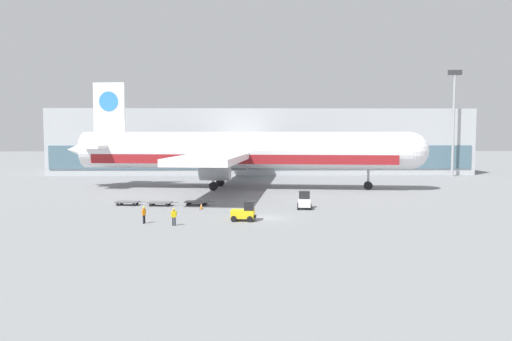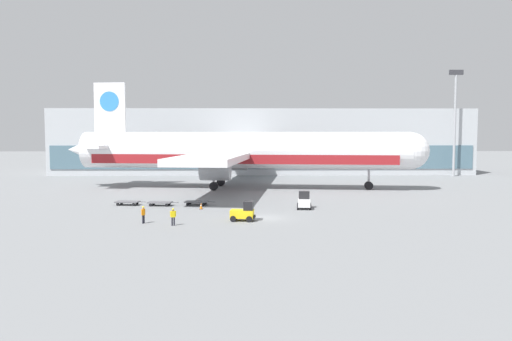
{
  "view_description": "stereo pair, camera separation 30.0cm",
  "coord_description": "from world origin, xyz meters",
  "px_view_note": "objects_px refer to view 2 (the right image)",
  "views": [
    {
      "loc": [
        -2.27,
        -51.1,
        8.68
      ],
      "look_at": [
        -0.76,
        12.72,
        4.0
      ],
      "focal_mm": 35.0,
      "sensor_mm": 36.0,
      "label": 1
    },
    {
      "loc": [
        -1.97,
        -51.11,
        8.68
      ],
      "look_at": [
        -0.76,
        12.72,
        4.0
      ],
      "focal_mm": 35.0,
      "sensor_mm": 36.0,
      "label": 2
    }
  ],
  "objects_px": {
    "baggage_dolly_second": "(160,203)",
    "traffic_cone_near": "(201,206)",
    "light_mast": "(455,115)",
    "airplane_main": "(238,152)",
    "baggage_dolly_lead": "(128,202)",
    "baggage_tug_mid": "(304,201)",
    "baggage_dolly_third": "(197,202)",
    "baggage_tug_foreground": "(244,212)",
    "ground_crew_near": "(173,215)",
    "ground_crew_far": "(143,213)"
  },
  "relations": [
    {
      "from": "airplane_main",
      "to": "traffic_cone_near",
      "type": "relative_size",
      "value": 77.42
    },
    {
      "from": "airplane_main",
      "to": "baggage_dolly_lead",
      "type": "bearing_deg",
      "value": -118.04
    },
    {
      "from": "light_mast",
      "to": "baggage_dolly_third",
      "type": "bearing_deg",
      "value": -139.98
    },
    {
      "from": "airplane_main",
      "to": "ground_crew_near",
      "type": "height_order",
      "value": "airplane_main"
    },
    {
      "from": "traffic_cone_near",
      "to": "baggage_tug_foreground",
      "type": "bearing_deg",
      "value": -57.6
    },
    {
      "from": "baggage_dolly_lead",
      "to": "ground_crew_near",
      "type": "relative_size",
      "value": 2.25
    },
    {
      "from": "baggage_tug_foreground",
      "to": "baggage_dolly_second",
      "type": "relative_size",
      "value": 0.69
    },
    {
      "from": "airplane_main",
      "to": "baggage_tug_mid",
      "type": "bearing_deg",
      "value": -62.87
    },
    {
      "from": "light_mast",
      "to": "baggage_tug_foreground",
      "type": "distance_m",
      "value": 68.46
    },
    {
      "from": "airplane_main",
      "to": "baggage_dolly_second",
      "type": "height_order",
      "value": "airplane_main"
    },
    {
      "from": "baggage_tug_mid",
      "to": "traffic_cone_near",
      "type": "height_order",
      "value": "baggage_tug_mid"
    },
    {
      "from": "baggage_dolly_lead",
      "to": "baggage_tug_foreground",
      "type": "bearing_deg",
      "value": -31.8
    },
    {
      "from": "baggage_dolly_lead",
      "to": "ground_crew_far",
      "type": "relative_size",
      "value": 2.23
    },
    {
      "from": "airplane_main",
      "to": "baggage_dolly_lead",
      "type": "relative_size",
      "value": 15.39
    },
    {
      "from": "baggage_tug_mid",
      "to": "traffic_cone_near",
      "type": "distance_m",
      "value": 11.98
    },
    {
      "from": "baggage_tug_mid",
      "to": "traffic_cone_near",
      "type": "relative_size",
      "value": 3.45
    },
    {
      "from": "light_mast",
      "to": "baggage_tug_foreground",
      "type": "relative_size",
      "value": 8.31
    },
    {
      "from": "baggage_dolly_third",
      "to": "ground_crew_far",
      "type": "distance_m",
      "value": 13.02
    },
    {
      "from": "baggage_tug_mid",
      "to": "baggage_dolly_second",
      "type": "xyz_separation_m",
      "value": [
        -17.19,
        2.67,
        -0.49
      ]
    },
    {
      "from": "baggage_dolly_third",
      "to": "traffic_cone_near",
      "type": "height_order",
      "value": "traffic_cone_near"
    },
    {
      "from": "baggage_dolly_lead",
      "to": "baggage_tug_mid",
      "type": "bearing_deg",
      "value": -2.24
    },
    {
      "from": "baggage_dolly_third",
      "to": "ground_crew_near",
      "type": "relative_size",
      "value": 2.25
    },
    {
      "from": "light_mast",
      "to": "baggage_dolly_third",
      "type": "relative_size",
      "value": 5.75
    },
    {
      "from": "baggage_dolly_second",
      "to": "traffic_cone_near",
      "type": "height_order",
      "value": "traffic_cone_near"
    },
    {
      "from": "baggage_dolly_second",
      "to": "ground_crew_near",
      "type": "xyz_separation_m",
      "value": [
        3.51,
        -13.15,
        0.59
      ]
    },
    {
      "from": "airplane_main",
      "to": "baggage_dolly_third",
      "type": "distance_m",
      "value": 20.22
    },
    {
      "from": "light_mast",
      "to": "ground_crew_far",
      "type": "xyz_separation_m",
      "value": [
        -52.65,
        -53.28,
        -11.66
      ]
    },
    {
      "from": "baggage_dolly_lead",
      "to": "light_mast",
      "type": "bearing_deg",
      "value": 42.03
    },
    {
      "from": "baggage_tug_foreground",
      "to": "ground_crew_near",
      "type": "relative_size",
      "value": 1.56
    },
    {
      "from": "light_mast",
      "to": "ground_crew_far",
      "type": "distance_m",
      "value": 75.81
    },
    {
      "from": "ground_crew_far",
      "to": "ground_crew_near",
      "type": "bearing_deg",
      "value": 88.59
    },
    {
      "from": "light_mast",
      "to": "airplane_main",
      "type": "height_order",
      "value": "light_mast"
    },
    {
      "from": "light_mast",
      "to": "airplane_main",
      "type": "xyz_separation_m",
      "value": [
        -43.95,
        -22.0,
        -6.8
      ]
    },
    {
      "from": "traffic_cone_near",
      "to": "light_mast",
      "type": "bearing_deg",
      "value": 42.7
    },
    {
      "from": "baggage_dolly_lead",
      "to": "ground_crew_near",
      "type": "height_order",
      "value": "ground_crew_near"
    },
    {
      "from": "traffic_cone_near",
      "to": "baggage_dolly_lead",
      "type": "bearing_deg",
      "value": 159.82
    },
    {
      "from": "light_mast",
      "to": "baggage_dolly_lead",
      "type": "height_order",
      "value": "light_mast"
    },
    {
      "from": "baggage_dolly_lead",
      "to": "traffic_cone_near",
      "type": "relative_size",
      "value": 5.03
    },
    {
      "from": "baggage_tug_foreground",
      "to": "baggage_tug_mid",
      "type": "distance_m",
      "value": 10.62
    },
    {
      "from": "baggage_tug_foreground",
      "to": "baggage_dolly_lead",
      "type": "distance_m",
      "value": 18.2
    },
    {
      "from": "baggage_dolly_second",
      "to": "traffic_cone_near",
      "type": "relative_size",
      "value": 5.03
    },
    {
      "from": "light_mast",
      "to": "traffic_cone_near",
      "type": "xyz_separation_m",
      "value": [
        -47.87,
        -44.18,
        -12.27
      ]
    },
    {
      "from": "light_mast",
      "to": "ground_crew_far",
      "type": "relative_size",
      "value": 12.83
    },
    {
      "from": "ground_crew_far",
      "to": "baggage_dolly_lead",
      "type": "bearing_deg",
      "value": -139.59
    },
    {
      "from": "ground_crew_near",
      "to": "traffic_cone_near",
      "type": "xyz_separation_m",
      "value": [
        1.7,
        10.34,
        -0.61
      ]
    },
    {
      "from": "baggage_tug_mid",
      "to": "ground_crew_far",
      "type": "bearing_deg",
      "value": 124.91
    },
    {
      "from": "ground_crew_near",
      "to": "traffic_cone_near",
      "type": "relative_size",
      "value": 2.24
    },
    {
      "from": "baggage_dolly_lead",
      "to": "baggage_dolly_third",
      "type": "height_order",
      "value": "same"
    },
    {
      "from": "ground_crew_near",
      "to": "baggage_tug_foreground",
      "type": "bearing_deg",
      "value": -0.21
    },
    {
      "from": "baggage_dolly_lead",
      "to": "ground_crew_near",
      "type": "distance_m",
      "value": 15.71
    }
  ]
}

